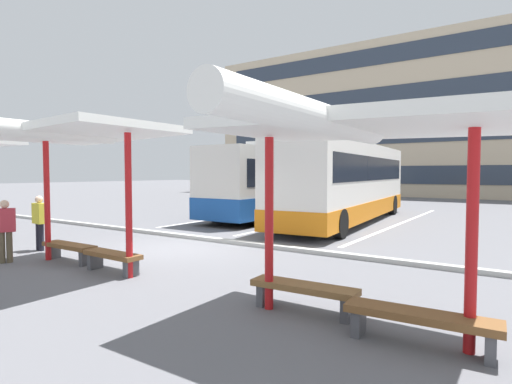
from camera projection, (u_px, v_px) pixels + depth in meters
name	position (u px, v px, depth m)	size (l,w,h in m)	color
ground_plane	(176.00, 249.00, 11.71)	(160.00, 160.00, 0.00)	slate
terminal_building	(431.00, 123.00, 41.44)	(42.44, 14.20, 17.33)	#C6B293
coach_bus_0	(286.00, 183.00, 20.77)	(2.71, 11.77, 3.65)	silver
coach_bus_1	(347.00, 183.00, 17.85)	(3.46, 12.40, 3.76)	silver
lane_stripe_0	(255.00, 213.00, 21.97)	(0.16, 14.00, 0.01)	white
lane_stripe_1	(320.00, 217.00, 19.82)	(0.16, 14.00, 0.01)	white
lane_stripe_2	(402.00, 223.00, 17.66)	(0.16, 14.00, 0.01)	white
waiting_shelter_1	(72.00, 135.00, 8.99)	(4.13, 4.74, 3.25)	red
bench_1	(69.00, 248.00, 9.97)	(1.69, 0.44, 0.45)	brown
bench_2	(112.00, 258.00, 8.89)	(1.57, 0.44, 0.45)	brown
waiting_shelter_2	(350.00, 130.00, 5.39)	(3.88, 4.60, 2.99)	red
bench_3	(304.00, 291.00, 6.37)	(1.74, 0.50, 0.45)	brown
bench_4	(420.00, 320.00, 5.09)	(1.87, 0.52, 0.45)	brown
platform_kerb	(211.00, 239.00, 13.00)	(44.00, 0.24, 0.12)	#ADADA8
waiting_passenger_0	(5.00, 227.00, 9.84)	(0.41, 0.49, 1.53)	brown
waiting_passenger_1	(39.00, 219.00, 11.40)	(0.46, 0.25, 1.55)	black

